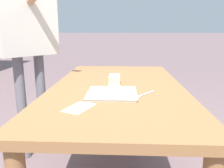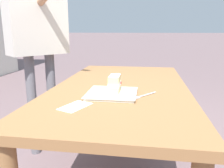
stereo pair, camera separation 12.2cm
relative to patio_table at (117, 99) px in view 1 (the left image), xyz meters
The scene contains 6 objects.
patio_table is the anchor object (origin of this frame).
dessert_plate 0.25m from the patio_table, behind, with size 0.26×0.26×0.02m.
cake_slice 0.27m from the patio_table, behind, with size 0.11×0.06×0.09m.
dessert_fork 0.29m from the patio_table, 147.30° to the right, with size 0.14×0.12×0.01m.
paper_napkin 0.48m from the patio_table, 160.09° to the left, with size 0.18×0.14×0.00m.
diner_person 0.94m from the patio_table, 63.95° to the left, with size 0.57×0.61×1.66m.
Camera 1 is at (-1.42, -0.03, 1.03)m, focal length 36.99 mm.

